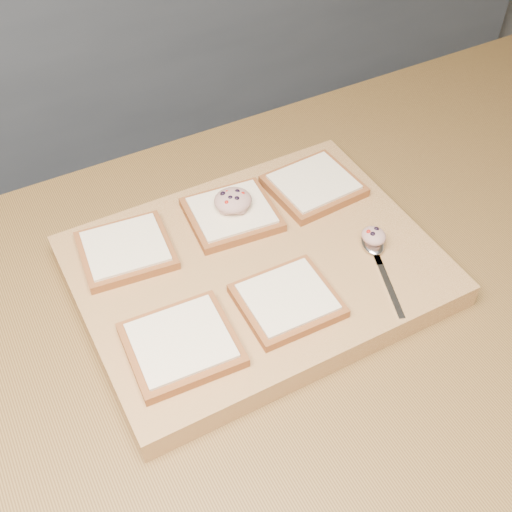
{
  "coord_description": "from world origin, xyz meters",
  "views": [
    {
      "loc": [
        -0.16,
        -0.49,
        1.6
      ],
      "look_at": [
        0.12,
        0.04,
        0.95
      ],
      "focal_mm": 45.0,
      "sensor_mm": 36.0,
      "label": 1
    }
  ],
  "objects_px": {
    "bread_far_center": "(232,214)",
    "cutting_board": "(256,270)",
    "spoon": "(375,249)",
    "tuna_salad_dollop": "(233,200)"
  },
  "relations": [
    {
      "from": "tuna_salad_dollop",
      "to": "cutting_board",
      "type": "bearing_deg",
      "value": -98.19
    },
    {
      "from": "bread_far_center",
      "to": "cutting_board",
      "type": "bearing_deg",
      "value": -95.91
    },
    {
      "from": "bread_far_center",
      "to": "spoon",
      "type": "xyz_separation_m",
      "value": [
        0.15,
        -0.16,
        -0.0
      ]
    },
    {
      "from": "bread_far_center",
      "to": "tuna_salad_dollop",
      "type": "distance_m",
      "value": 0.02
    },
    {
      "from": "cutting_board",
      "to": "spoon",
      "type": "relative_size",
      "value": 3.12
    },
    {
      "from": "bread_far_center",
      "to": "spoon",
      "type": "height_order",
      "value": "bread_far_center"
    },
    {
      "from": "bread_far_center",
      "to": "tuna_salad_dollop",
      "type": "bearing_deg",
      "value": 38.92
    },
    {
      "from": "spoon",
      "to": "bread_far_center",
      "type": "bearing_deg",
      "value": 133.02
    },
    {
      "from": "cutting_board",
      "to": "spoon",
      "type": "height_order",
      "value": "spoon"
    },
    {
      "from": "cutting_board",
      "to": "bread_far_center",
      "type": "bearing_deg",
      "value": 84.09
    }
  ]
}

